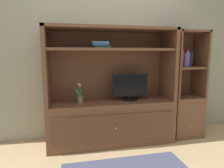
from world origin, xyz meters
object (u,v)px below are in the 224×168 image
Objects in this scene: media_console at (111,108)px; upright_book_row at (183,59)px; tv_monitor at (130,87)px; bookshelf_tall at (185,102)px; magazine_stack at (100,45)px; potted_plant at (80,98)px.

upright_book_row is (1.10, -0.01, 0.70)m from media_console.
tv_monitor is 0.94m from bookshelf_tall.
bookshelf_tall reaches higher than tv_monitor.
media_console is 0.90m from magazine_stack.
tv_monitor is at bearing -2.99° from media_console.
magazine_stack is at bearing 179.66° from tv_monitor.
media_console is at bearing 6.41° from potted_plant.
tv_monitor is at bearing -179.00° from bookshelf_tall.
magazine_stack is 0.20× the size of bookshelf_tall.
media_console is at bearing 177.01° from tv_monitor.
media_console is at bearing -179.95° from bookshelf_tall.
potted_plant is at bearing -172.34° from magazine_stack.
tv_monitor is 0.73m from potted_plant.
tv_monitor is 1.90× the size of upright_book_row.
upright_book_row is (1.26, 0.00, -0.19)m from magazine_stack.
potted_plant is at bearing -178.45° from upright_book_row.
bookshelf_tall is (1.34, 0.01, -0.86)m from magazine_stack.
upright_book_row is at bearing -0.41° from media_console.
upright_book_row reaches higher than potted_plant.
bookshelf_tall is at bearing 0.56° from magazine_stack.
bookshelf_tall reaches higher than upright_book_row.
magazine_stack reaches higher than potted_plant.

